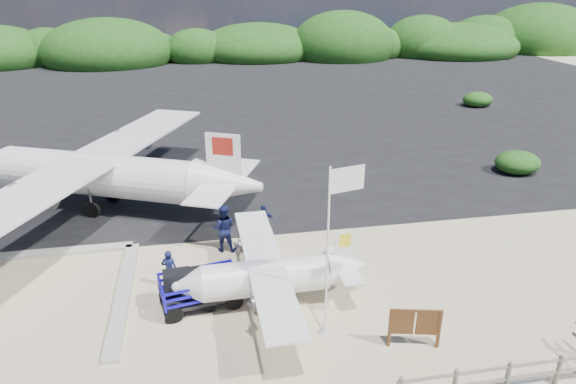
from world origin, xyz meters
The scene contains 11 objects.
ground centered at (0.00, 0.00, 0.00)m, with size 160.00×160.00×0.00m, color beige.
asphalt_apron centered at (0.00, 30.00, 0.00)m, with size 90.00×50.00×0.04m, color #B2B2B2, non-canonical shape.
vegetation_band centered at (0.00, 55.00, 0.00)m, with size 124.00×8.00×4.40m, color #B2B2B2, non-canonical shape.
baggage_cart centered at (-1.85, 0.41, 0.00)m, with size 2.78×1.59×1.39m, color #150DC8, non-canonical shape.
flagpole centered at (1.88, -1.76, 0.00)m, with size 1.11×0.46×5.53m, color white, non-canonical shape.
signboard centered at (4.32, -2.83, 0.00)m, with size 1.64×0.15×1.35m, color brown, non-canonical shape.
crew_a centered at (-2.88, 1.74, 0.74)m, with size 0.54×0.35×1.48m, color #131A4A.
crew_b centered at (-0.80, 4.08, 0.99)m, with size 0.96×0.75×1.98m, color #131A4A.
crew_c centered at (0.91, 4.69, 0.79)m, with size 0.92×0.38×1.57m, color #131A4A.
aircraft_large centered at (18.13, 18.99, 0.00)m, with size 17.63×17.63×5.29m, color #B2B2B2, non-canonical shape.
aircraft_small centered at (-6.57, 28.38, 0.00)m, with size 6.69×6.69×2.41m, color #B2B2B2, non-canonical shape.
Camera 1 is at (-1.60, -14.30, 10.26)m, focal length 32.00 mm.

